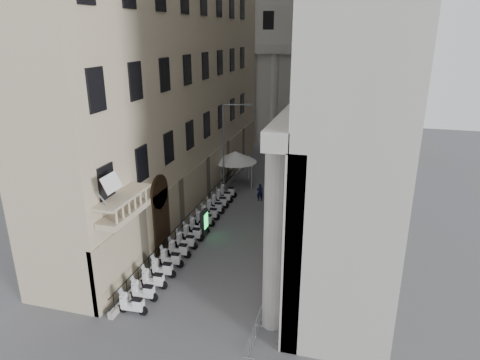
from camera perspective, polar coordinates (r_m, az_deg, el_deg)
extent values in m
cube|color=#B7A88D|center=(37.95, -8.79, 22.45)|extent=(5.00, 36.00, 34.00)
cube|color=#A7A59E|center=(61.24, 8.68, 19.29)|extent=(22.00, 10.00, 30.00)
cylinder|color=white|center=(41.67, -2.53, 0.22)|extent=(0.06, 0.06, 2.34)
cylinder|color=white|center=(40.90, 1.46, -0.14)|extent=(0.06, 0.06, 2.34)
cylinder|color=white|center=(44.37, -1.36, 1.44)|extent=(0.06, 0.06, 2.34)
cylinder|color=white|center=(43.65, 2.40, 1.12)|extent=(0.06, 0.06, 2.34)
cube|color=silver|center=(42.25, 0.00, 2.26)|extent=(3.20, 3.20, 0.13)
cone|color=silver|center=(42.09, 0.00, 2.95)|extent=(4.26, 4.26, 1.07)
cylinder|color=gray|center=(40.33, -2.23, 4.08)|extent=(0.16, 0.16, 8.40)
cylinder|color=gray|center=(39.53, -0.45, 10.02)|extent=(2.40, 1.01, 0.12)
cube|color=gray|center=(39.66, 1.23, 9.97)|extent=(0.57, 0.40, 0.16)
cube|color=black|center=(32.51, -4.80, -5.77)|extent=(0.30, 0.98, 2.07)
cube|color=#19E54C|center=(32.36, -4.54, -5.44)|extent=(0.04, 0.75, 1.15)
imported|color=black|center=(39.06, 2.67, -1.65)|extent=(0.69, 0.56, 1.64)
imported|color=black|center=(51.13, 6.77, 3.27)|extent=(0.96, 0.92, 1.57)
imported|color=black|center=(45.62, 4.88, 1.37)|extent=(0.92, 0.79, 1.59)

